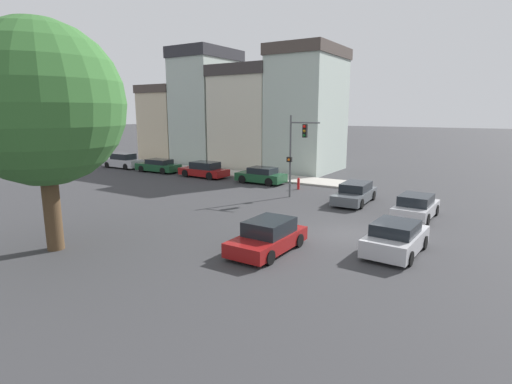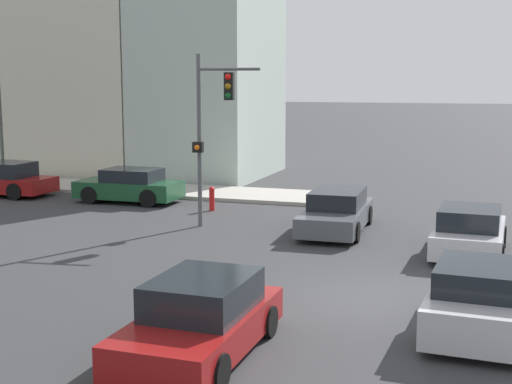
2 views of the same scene
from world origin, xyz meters
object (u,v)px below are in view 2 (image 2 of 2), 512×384
at_px(crossing_car_2, 201,319).
at_px(crossing_car_3, 469,232).
at_px(crossing_car_1, 481,300).
at_px(crossing_car_0, 337,212).
at_px(parked_car_1, 1,179).
at_px(traffic_signal, 213,116).
at_px(parked_car_0, 130,186).
at_px(fire_hydrant, 212,198).

xyz_separation_m(crossing_car_2, crossing_car_3, (9.27, -4.33, -0.00)).
bearing_deg(crossing_car_1, crossing_car_0, 31.51).
bearing_deg(parked_car_1, traffic_signal, 164.27).
bearing_deg(crossing_car_3, crossing_car_1, -174.21).
distance_m(traffic_signal, parked_car_0, 6.92).
height_order(traffic_signal, crossing_car_1, traffic_signal).
bearing_deg(crossing_car_0, parked_car_1, -102.33).
relative_size(crossing_car_0, crossing_car_3, 1.18).
distance_m(traffic_signal, fire_hydrant, 4.47).
bearing_deg(fire_hydrant, parked_car_0, 79.17).
xyz_separation_m(crossing_car_0, crossing_car_3, (-1.98, -4.22, 0.01)).
bearing_deg(fire_hydrant, parked_car_1, 86.35).
xyz_separation_m(parked_car_0, fire_hydrant, (-0.74, -3.87, -0.17)).
relative_size(crossing_car_3, parked_car_0, 0.96).
relative_size(crossing_car_1, crossing_car_3, 0.98).
bearing_deg(crossing_car_3, crossing_car_0, 67.03).
bearing_deg(parked_car_1, crossing_car_1, 151.84).
height_order(crossing_car_2, parked_car_1, parked_car_1).
bearing_deg(traffic_signal, crossing_car_0, 91.14).
distance_m(crossing_car_1, fire_hydrant, 14.57).
bearing_deg(traffic_signal, fire_hydrant, -165.28).
relative_size(parked_car_0, fire_hydrant, 4.57).
xyz_separation_m(parked_car_1, fire_hydrant, (-0.64, -10.02, -0.20)).
xyz_separation_m(crossing_car_1, parked_car_1, (11.33, 19.91, 0.02)).
bearing_deg(crossing_car_3, traffic_signal, 83.11).
xyz_separation_m(crossing_car_1, fire_hydrant, (10.69, 9.90, -0.17)).
bearing_deg(crossing_car_0, traffic_signal, -82.64).
xyz_separation_m(crossing_car_0, fire_hydrant, (2.17, 5.26, -0.15)).
relative_size(crossing_car_2, crossing_car_3, 1.02).
bearing_deg(crossing_car_3, crossing_car_2, 157.07).
distance_m(parked_car_0, parked_car_1, 6.15).
relative_size(traffic_signal, crossing_car_2, 1.39).
xyz_separation_m(crossing_car_0, parked_car_0, (2.91, 9.13, 0.02)).
xyz_separation_m(crossing_car_2, parked_car_0, (14.15, 9.02, 0.01)).
height_order(traffic_signal, crossing_car_3, traffic_signal).
bearing_deg(crossing_car_2, traffic_signal, -158.67).
bearing_deg(crossing_car_2, crossing_car_0, -179.71).
bearing_deg(crossing_car_0, crossing_car_1, 26.66).
bearing_deg(crossing_car_2, parked_car_1, -131.98).
xyz_separation_m(crossing_car_3, fire_hydrant, (4.14, 9.48, -0.16)).
bearing_deg(fire_hydrant, crossing_car_1, -137.20).
bearing_deg(parked_car_0, fire_hydrant, 168.70).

